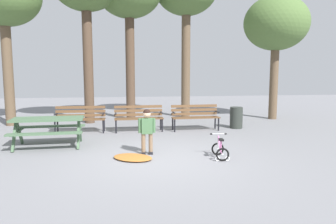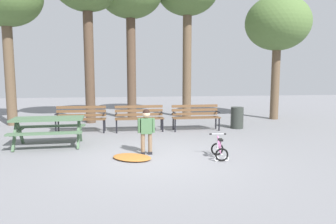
{
  "view_description": "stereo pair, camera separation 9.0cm",
  "coord_description": "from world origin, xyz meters",
  "px_view_note": "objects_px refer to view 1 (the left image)",
  "views": [
    {
      "loc": [
        -0.71,
        -7.02,
        1.97
      ],
      "look_at": [
        0.52,
        1.72,
        0.85
      ],
      "focal_mm": 34.05,
      "sensor_mm": 36.0,
      "label": 1
    },
    {
      "loc": [
        -0.62,
        -7.03,
        1.97
      ],
      "look_at": [
        0.52,
        1.72,
        0.85
      ],
      "focal_mm": 34.05,
      "sensor_mm": 36.0,
      "label": 2
    }
  ],
  "objects_px": {
    "park_bench_left": "(139,116)",
    "park_bench_right": "(195,115)",
    "picnic_table": "(48,124)",
    "kids_bicycle": "(220,150)",
    "child_standing": "(147,128)",
    "trash_bin": "(236,118)",
    "park_bench_far_left": "(80,117)"
  },
  "relations": [
    {
      "from": "picnic_table",
      "to": "park_bench_far_left",
      "type": "relative_size",
      "value": 1.16
    },
    {
      "from": "picnic_table",
      "to": "park_bench_right",
      "type": "height_order",
      "value": "park_bench_right"
    },
    {
      "from": "park_bench_right",
      "to": "kids_bicycle",
      "type": "xyz_separation_m",
      "value": [
        -0.22,
        -3.56,
        -0.31
      ]
    },
    {
      "from": "park_bench_right",
      "to": "kids_bicycle",
      "type": "bearing_deg",
      "value": -93.53
    },
    {
      "from": "picnic_table",
      "to": "kids_bicycle",
      "type": "relative_size",
      "value": 3.2
    },
    {
      "from": "picnic_table",
      "to": "child_standing",
      "type": "height_order",
      "value": "child_standing"
    },
    {
      "from": "park_bench_far_left",
      "to": "park_bench_right",
      "type": "height_order",
      "value": "same"
    },
    {
      "from": "park_bench_right",
      "to": "kids_bicycle",
      "type": "height_order",
      "value": "park_bench_right"
    },
    {
      "from": "picnic_table",
      "to": "park_bench_left",
      "type": "xyz_separation_m",
      "value": [
        2.47,
        1.86,
        -0.08
      ]
    },
    {
      "from": "picnic_table",
      "to": "kids_bicycle",
      "type": "xyz_separation_m",
      "value": [
        4.15,
        -1.73,
        -0.39
      ]
    },
    {
      "from": "picnic_table",
      "to": "trash_bin",
      "type": "relative_size",
      "value": 2.52
    },
    {
      "from": "picnic_table",
      "to": "child_standing",
      "type": "relative_size",
      "value": 1.71
    },
    {
      "from": "park_bench_far_left",
      "to": "child_standing",
      "type": "bearing_deg",
      "value": -57.72
    },
    {
      "from": "park_bench_far_left",
      "to": "trash_bin",
      "type": "distance_m",
      "value": 5.31
    },
    {
      "from": "picnic_table",
      "to": "kids_bicycle",
      "type": "height_order",
      "value": "picnic_table"
    },
    {
      "from": "trash_bin",
      "to": "park_bench_left",
      "type": "bearing_deg",
      "value": -178.26
    },
    {
      "from": "park_bench_left",
      "to": "park_bench_right",
      "type": "height_order",
      "value": "same"
    },
    {
      "from": "park_bench_left",
      "to": "child_standing",
      "type": "distance_m",
      "value": 3.02
    },
    {
      "from": "park_bench_far_left",
      "to": "child_standing",
      "type": "relative_size",
      "value": 1.47
    },
    {
      "from": "child_standing",
      "to": "kids_bicycle",
      "type": "relative_size",
      "value": 1.87
    },
    {
      "from": "child_standing",
      "to": "picnic_table",
      "type": "bearing_deg",
      "value": 155.48
    },
    {
      "from": "park_bench_left",
      "to": "picnic_table",
      "type": "bearing_deg",
      "value": -142.9
    },
    {
      "from": "park_bench_far_left",
      "to": "trash_bin",
      "type": "bearing_deg",
      "value": 0.4
    },
    {
      "from": "park_bench_left",
      "to": "park_bench_right",
      "type": "bearing_deg",
      "value": -1.33
    },
    {
      "from": "child_standing",
      "to": "trash_bin",
      "type": "height_order",
      "value": "child_standing"
    },
    {
      "from": "trash_bin",
      "to": "park_bench_far_left",
      "type": "bearing_deg",
      "value": -179.6
    },
    {
      "from": "picnic_table",
      "to": "park_bench_right",
      "type": "bearing_deg",
      "value": 22.64
    },
    {
      "from": "park_bench_left",
      "to": "park_bench_far_left",
      "type": "bearing_deg",
      "value": 177.99
    },
    {
      "from": "kids_bicycle",
      "to": "child_standing",
      "type": "bearing_deg",
      "value": 160.2
    },
    {
      "from": "park_bench_far_left",
      "to": "kids_bicycle",
      "type": "bearing_deg",
      "value": -45.71
    },
    {
      "from": "park_bench_far_left",
      "to": "trash_bin",
      "type": "xyz_separation_m",
      "value": [
        5.31,
        0.04,
        -0.14
      ]
    },
    {
      "from": "picnic_table",
      "to": "kids_bicycle",
      "type": "bearing_deg",
      "value": -22.7
    }
  ]
}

